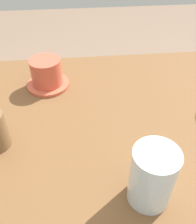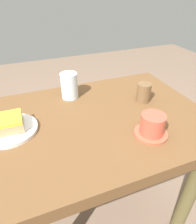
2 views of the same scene
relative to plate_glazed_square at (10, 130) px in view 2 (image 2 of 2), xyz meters
The scene contains 8 objects.
ground_plane 0.81m from the plate_glazed_square, behind, with size 6.00×6.00×0.00m, color #7A614F.
table 0.34m from the plate_glazed_square, behind, with size 0.97×0.66×0.74m.
plate_glazed_square is the anchor object (origin of this frame).
napkin_glazed_square 0.01m from the plate_glazed_square, ahead, with size 0.11×0.11×0.00m, color white.
donut_glazed_square 0.03m from the plate_glazed_square, ahead, with size 0.10×0.10×0.04m.
water_glass 0.33m from the plate_glazed_square, 148.22° to the right, with size 0.08×0.08×0.12m, color silver.
coffee_cup 0.52m from the plate_glazed_square, 156.54° to the left, with size 0.12×0.12×0.08m.
sugar_jar 0.58m from the plate_glazed_square, behind, with size 0.06×0.06×0.09m, color brown.
Camera 2 is at (0.21, 0.62, 1.21)m, focal length 32.06 mm.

